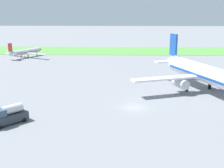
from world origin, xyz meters
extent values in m
plane|color=gray|center=(0.00, 0.00, 0.00)|extent=(600.00, 600.00, 0.00)
cube|color=#549342|center=(0.00, 83.63, 0.04)|extent=(360.00, 28.00, 0.08)
cylinder|color=white|center=(16.82, 11.98, 4.65)|extent=(13.07, 26.56, 4.09)
cone|color=white|center=(11.44, 26.66, 5.16)|extent=(5.25, 6.16, 3.68)
cube|color=#19479E|center=(16.82, 11.98, 4.34)|extent=(12.63, 25.19, 0.57)
cube|color=white|center=(8.18, 9.61, 3.94)|extent=(17.67, 8.60, 0.41)
cylinder|color=#B7BABF|center=(21.93, 14.65, 2.47)|extent=(3.65, 4.97, 2.25)
cylinder|color=#B7BABF|center=(11.19, 10.71, 2.47)|extent=(3.65, 4.97, 2.25)
cube|color=#19479E|center=(11.69, 25.96, 9.68)|extent=(1.61, 3.31, 5.95)
cube|color=white|center=(14.14, 26.85, 5.06)|extent=(5.66, 3.89, 0.33)
cube|color=white|center=(9.25, 25.06, 5.06)|extent=(5.66, 3.89, 0.33)
cylinder|color=black|center=(19.19, 14.84, 1.30)|extent=(0.74, 0.74, 2.60)
cylinder|color=black|center=(13.16, 12.62, 1.30)|extent=(0.74, 0.74, 2.60)
cylinder|color=silver|center=(-41.97, 62.16, 2.41)|extent=(8.55, 13.68, 2.00)
cone|color=black|center=(-38.20, 69.24, 2.41)|extent=(2.68, 2.69, 1.96)
cone|color=silver|center=(-45.93, 54.73, 2.66)|extent=(2.91, 3.33, 1.80)
cube|color=red|center=(-41.97, 62.16, 2.26)|extent=(8.21, 12.99, 0.28)
cube|color=silver|center=(-47.02, 64.40, 2.05)|extent=(10.39, 6.42, 0.20)
cube|color=silver|center=(-37.29, 59.22, 2.05)|extent=(10.39, 6.42, 0.20)
cylinder|color=#B7BABF|center=(-45.01, 63.96, 2.05)|extent=(1.32, 1.72, 0.64)
cylinder|color=#B7BABF|center=(-38.78, 60.64, 2.05)|extent=(1.32, 1.72, 0.64)
cube|color=red|center=(-45.74, 55.08, 5.01)|extent=(1.06, 1.71, 3.21)
cube|color=silver|center=(-46.98, 55.74, 2.61)|extent=(3.04, 2.38, 0.16)
cube|color=silver|center=(-44.50, 54.42, 2.61)|extent=(3.04, 2.38, 0.16)
cylinder|color=black|center=(-39.14, 67.47, 0.70)|extent=(0.36, 0.36, 1.40)
cylinder|color=black|center=(-44.19, 62.21, 0.70)|extent=(0.36, 0.36, 1.40)
cylinder|color=black|center=(-40.69, 60.34, 0.70)|extent=(0.36, 0.36, 1.40)
cube|color=#2D333D|center=(-21.97, -9.52, 1.05)|extent=(6.08, 6.47, 1.40)
cylinder|color=silver|center=(-21.45, -8.93, 2.52)|extent=(3.51, 3.70, 1.54)
cylinder|color=black|center=(-22.56, -12.02, 0.35)|extent=(0.65, 0.69, 0.70)
cylinder|color=black|center=(-19.57, -8.59, 0.35)|extent=(0.65, 0.69, 0.70)
cylinder|color=black|center=(-21.37, -7.02, 0.35)|extent=(0.65, 0.69, 0.70)
camera|label=1|loc=(-2.43, -56.42, 19.21)|focal=47.19mm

